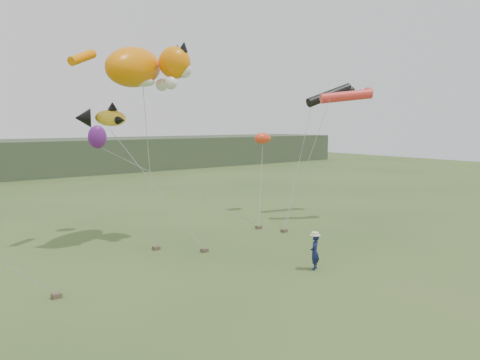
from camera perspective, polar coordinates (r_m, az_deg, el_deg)
name	(u,v)px	position (r m, az deg, el deg)	size (l,w,h in m)	color
ground	(307,269)	(19.69, 8.15, -10.75)	(120.00, 120.00, 0.00)	#385123
festival_attendant	(315,252)	(19.55, 9.10, -8.65)	(0.54, 0.35, 1.47)	#141B4B
sandbag_anchors	(205,246)	(22.73, -4.29, -8.07)	(13.20, 4.14, 0.16)	brown
cat_kite	(143,67)	(23.95, -11.70, 13.36)	(5.65, 4.12, 2.52)	orange
fish_kite	(101,117)	(22.99, -16.63, 7.33)	(2.50, 1.65, 1.22)	gold
tube_kites	(341,95)	(30.73, 12.19, 10.11)	(4.51, 4.15, 1.65)	black
misc_kites	(183,138)	(28.56, -6.99, 5.15)	(12.36, 1.43, 1.28)	#EA401E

